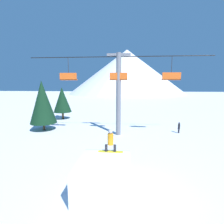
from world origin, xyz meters
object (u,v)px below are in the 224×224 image
snow_ramp (104,176)px  pine_tree_near (42,102)px  distant_skier (179,127)px  snowboarder (110,141)px

snow_ramp → pine_tree_near: size_ratio=0.56×
snow_ramp → distant_skier: (6.90, 11.20, -0.12)m
snow_ramp → snowboarder: size_ratio=2.28×
pine_tree_near → distant_skier: (15.57, 0.12, -2.67)m
snowboarder → pine_tree_near: (-8.89, 9.78, 1.10)m
snowboarder → pine_tree_near: pine_tree_near is taller
snow_ramp → snowboarder: 1.97m
pine_tree_near → snowboarder: bearing=-47.7°
pine_tree_near → snow_ramp: bearing=-52.0°
snow_ramp → distant_skier: snow_ramp is taller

